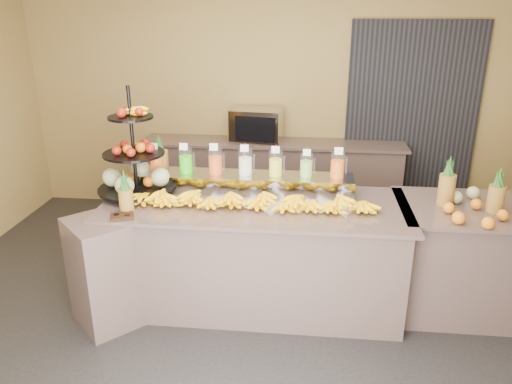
% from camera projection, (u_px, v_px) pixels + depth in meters
% --- Properties ---
extents(ground, '(6.00, 6.00, 0.00)m').
position_uv_depth(ground, '(252.00, 321.00, 4.13)').
color(ground, black).
rests_on(ground, ground).
extents(room_envelope, '(6.04, 5.02, 2.82)m').
position_uv_depth(room_envelope, '(284.00, 78.00, 4.18)').
color(room_envelope, olive).
rests_on(room_envelope, ground).
extents(buffet_counter, '(2.75, 1.25, 0.93)m').
position_uv_depth(buffet_counter, '(241.00, 255.00, 4.22)').
color(buffet_counter, '#856860').
rests_on(buffet_counter, ground).
extents(right_counter, '(1.08, 0.88, 0.93)m').
position_uv_depth(right_counter, '(459.00, 258.00, 4.17)').
color(right_counter, '#856860').
rests_on(right_counter, ground).
extents(back_ledge, '(3.10, 0.55, 0.93)m').
position_uv_depth(back_ledge, '(273.00, 179.00, 6.06)').
color(back_ledge, '#856860').
rests_on(back_ledge, ground).
extents(pitcher_tray, '(1.85, 0.30, 0.15)m').
position_uv_depth(pitcher_tray, '(246.00, 183.00, 4.32)').
color(pitcher_tray, gray).
rests_on(pitcher_tray, buffet_counter).
extents(juice_pitcher_orange_a, '(0.12, 0.12, 0.28)m').
position_uv_depth(juice_pitcher_orange_a, '(157.00, 161.00, 4.34)').
color(juice_pitcher_orange_a, silver).
rests_on(juice_pitcher_orange_a, pitcher_tray).
extents(juice_pitcher_green, '(0.12, 0.12, 0.29)m').
position_uv_depth(juice_pitcher_green, '(186.00, 162.00, 4.32)').
color(juice_pitcher_green, silver).
rests_on(juice_pitcher_green, pitcher_tray).
extents(juice_pitcher_orange_b, '(0.12, 0.13, 0.29)m').
position_uv_depth(juice_pitcher_orange_b, '(215.00, 163.00, 4.29)').
color(juice_pitcher_orange_b, silver).
rests_on(juice_pitcher_orange_b, pitcher_tray).
extents(juice_pitcher_milk, '(0.12, 0.12, 0.29)m').
position_uv_depth(juice_pitcher_milk, '(245.00, 164.00, 4.26)').
color(juice_pitcher_milk, silver).
rests_on(juice_pitcher_milk, pitcher_tray).
extents(juice_pitcher_lemon, '(0.12, 0.12, 0.28)m').
position_uv_depth(juice_pitcher_lemon, '(276.00, 165.00, 4.24)').
color(juice_pitcher_lemon, silver).
rests_on(juice_pitcher_lemon, pitcher_tray).
extents(juice_pitcher_lime, '(0.11, 0.11, 0.26)m').
position_uv_depth(juice_pitcher_lime, '(306.00, 167.00, 4.21)').
color(juice_pitcher_lime, silver).
rests_on(juice_pitcher_lime, pitcher_tray).
extents(juice_pitcher_orange_c, '(0.12, 0.12, 0.29)m').
position_uv_depth(juice_pitcher_orange_c, '(337.00, 167.00, 4.19)').
color(juice_pitcher_orange_c, silver).
rests_on(juice_pitcher_orange_c, pitcher_tray).
extents(banana_heap, '(2.00, 0.18, 0.17)m').
position_uv_depth(banana_heap, '(249.00, 198.00, 4.00)').
color(banana_heap, yellow).
rests_on(banana_heap, buffet_counter).
extents(fruit_stand, '(0.84, 0.84, 0.92)m').
position_uv_depth(fruit_stand, '(140.00, 168.00, 4.20)').
color(fruit_stand, black).
rests_on(fruit_stand, buffet_counter).
extents(condiment_caddy, '(0.21, 0.18, 0.03)m').
position_uv_depth(condiment_caddy, '(122.00, 216.00, 3.80)').
color(condiment_caddy, black).
rests_on(condiment_caddy, buffet_counter).
extents(pineapple_left_a, '(0.11, 0.11, 0.35)m').
position_uv_depth(pineapple_left_a, '(126.00, 197.00, 3.87)').
color(pineapple_left_a, brown).
rests_on(pineapple_left_a, buffet_counter).
extents(pineapple_left_b, '(0.15, 0.15, 0.44)m').
position_uv_depth(pineapple_left_b, '(160.00, 163.00, 4.55)').
color(pineapple_left_b, brown).
rests_on(pineapple_left_b, buffet_counter).
extents(right_fruit_pile, '(0.48, 0.46, 0.26)m').
position_uv_depth(right_fruit_pile, '(471.00, 203.00, 3.86)').
color(right_fruit_pile, brown).
rests_on(right_fruit_pile, right_counter).
extents(oven_warmer, '(0.62, 0.47, 0.39)m').
position_uv_depth(oven_warmer, '(257.00, 125.00, 5.84)').
color(oven_warmer, gray).
rests_on(oven_warmer, back_ledge).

